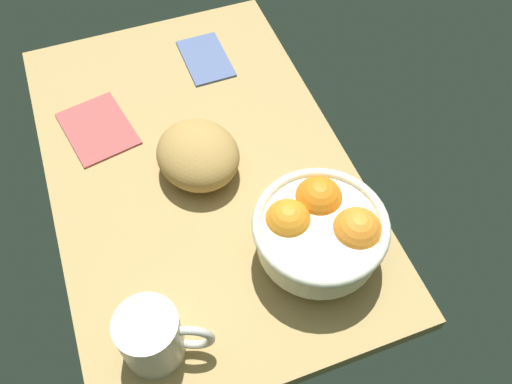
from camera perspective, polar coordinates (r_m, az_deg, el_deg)
name	(u,v)px	position (r cm, az deg, el deg)	size (l,w,h in cm)	color
ground_plane	(199,169)	(101.14, -5.98, 2.37)	(83.05, 52.56, 3.00)	tan
fruit_bowl	(320,229)	(84.62, 6.67, -3.82)	(20.77, 20.77, 11.48)	silver
bread_loaf	(200,154)	(95.84, -5.81, 3.94)	(15.53, 13.96, 8.57)	#B18747
napkin_folded	(206,58)	(118.67, -5.26, 13.71)	(14.35, 8.76, 0.90)	slate
napkin_spare	(98,128)	(108.66, -16.12, 6.42)	(15.37, 11.44, 0.82)	#AB4E4D
mug	(153,337)	(79.72, -10.64, -14.55)	(8.94, 13.06, 9.82)	silver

